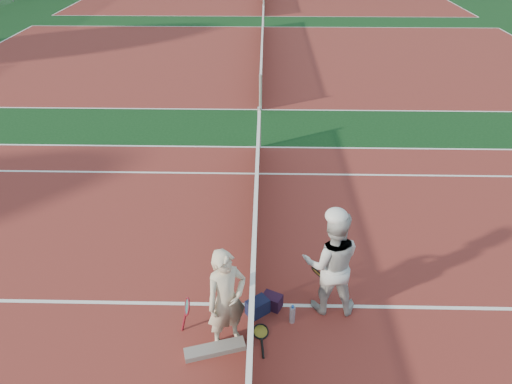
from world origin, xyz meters
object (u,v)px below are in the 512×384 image
at_px(racket_spare, 261,332).
at_px(player_b, 331,263).
at_px(sports_bag_navy, 258,307).
at_px(net_main, 254,281).
at_px(sports_bag_purple, 272,301).
at_px(racket_red, 188,315).
at_px(water_bottle, 292,315).
at_px(player_a, 226,300).
at_px(racket_black_held, 317,280).

bearing_deg(racket_spare, player_b, -67.34).
bearing_deg(sports_bag_navy, net_main, 111.20).
xyz_separation_m(player_b, sports_bag_purple, (-0.86, -0.04, -0.77)).
bearing_deg(sports_bag_purple, sports_bag_navy, -149.06).
bearing_deg(sports_bag_purple, racket_red, -159.55).
distance_m(net_main, racket_red, 1.08).
distance_m(player_b, racket_red, 2.23).
bearing_deg(water_bottle, racket_spare, -155.89).
height_order(player_a, sports_bag_purple, player_a).
bearing_deg(player_a, water_bottle, -12.27).
bearing_deg(water_bottle, net_main, 150.92).
distance_m(player_b, sports_bag_purple, 1.15).
bearing_deg(player_a, sports_bag_navy, 18.35).
relative_size(racket_black_held, sports_bag_navy, 1.63).
height_order(net_main, racket_black_held, net_main).
bearing_deg(player_b, net_main, 2.58).
bearing_deg(racket_black_held, racket_red, -19.08).
height_order(player_a, sports_bag_navy, player_a).
relative_size(player_b, sports_bag_purple, 6.01).
xyz_separation_m(player_b, water_bottle, (-0.56, -0.34, -0.74)).
height_order(player_a, racket_spare, player_a).
xyz_separation_m(player_a, sports_bag_navy, (0.41, 0.53, -0.69)).
xyz_separation_m(sports_bag_purple, water_bottle, (0.30, -0.30, 0.03)).
distance_m(player_b, racket_black_held, 0.70).
height_order(player_b, racket_red, player_b).
bearing_deg(sports_bag_navy, racket_spare, -81.89).
distance_m(sports_bag_navy, water_bottle, 0.55).
relative_size(player_a, racket_spare, 2.72).
height_order(net_main, racket_red, net_main).
height_order(racket_red, sports_bag_purple, racket_red).
xyz_separation_m(racket_red, sports_bag_navy, (1.01, 0.33, -0.17)).
relative_size(net_main, water_bottle, 36.60).
height_order(sports_bag_purple, water_bottle, water_bottle).
xyz_separation_m(racket_red, water_bottle, (1.53, 0.16, -0.15)).
bearing_deg(player_a, player_b, -8.32).
distance_m(player_a, player_b, 1.65).
bearing_deg(racket_spare, racket_red, 81.88).
bearing_deg(water_bottle, racket_black_held, 56.75).
distance_m(net_main, player_a, 0.83).
relative_size(racket_black_held, water_bottle, 1.78).
height_order(player_b, sports_bag_navy, player_b).
xyz_separation_m(player_a, player_b, (1.49, 0.71, 0.07)).
relative_size(player_b, racket_black_held, 3.31).
bearing_deg(net_main, racket_spare, -77.74).
bearing_deg(player_a, racket_red, 127.36).
bearing_deg(racket_spare, racket_black_held, -51.86).
bearing_deg(player_b, water_bottle, 33.32).
distance_m(player_b, water_bottle, 0.98).
distance_m(racket_black_held, sports_bag_navy, 1.06).
bearing_deg(water_bottle, sports_bag_purple, 135.31).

